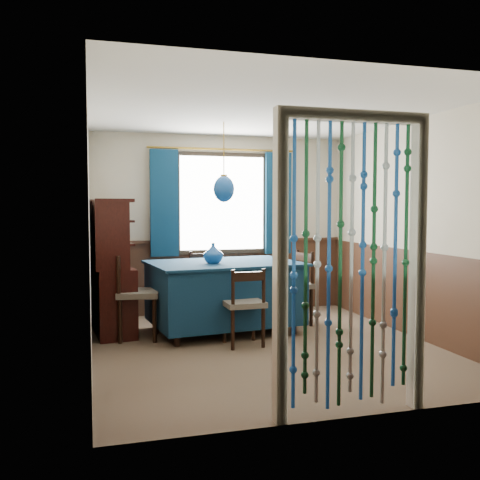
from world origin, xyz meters
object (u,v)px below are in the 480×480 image
object	(u,v)px
chair_right	(294,285)
chair_near	(244,304)
chair_left	(136,294)
bowl_shelf	(116,240)
pendant_lamp	(224,189)
chair_far	(206,283)
sideboard	(111,285)
vase_table	(213,254)
dining_table	(224,292)
vase_sideboard	(114,256)

from	to	relation	value
chair_right	chair_near	bearing A→B (deg)	126.81
chair_left	chair_right	distance (m)	2.02
chair_left	bowl_shelf	bearing A→B (deg)	-126.62
bowl_shelf	pendant_lamp	bearing A→B (deg)	-6.21
chair_far	chair_right	xyz separation A→B (m)	(1.00, -0.62, 0.02)
sideboard	bowl_shelf	xyz separation A→B (m)	(0.06, -0.27, 0.55)
chair_far	sideboard	bearing A→B (deg)	15.88
chair_far	vase_table	size ratio (longest dim) A/B	4.12
chair_near	chair_far	distance (m)	1.48
dining_table	chair_right	xyz separation A→B (m)	(0.95, 0.15, 0.02)
dining_table	chair_left	world-z (taller)	chair_left
dining_table	chair_right	distance (m)	0.96
chair_left	bowl_shelf	size ratio (longest dim) A/B	5.10
chair_left	pendant_lamp	world-z (taller)	pendant_lamp
chair_near	sideboard	size ratio (longest dim) A/B	0.53
dining_table	vase_table	world-z (taller)	vase_table
sideboard	vase_table	distance (m)	1.32
dining_table	bowl_shelf	distance (m)	1.41
dining_table	pendant_lamp	size ratio (longest dim) A/B	1.99
chair_left	sideboard	bearing A→B (deg)	-141.68
chair_right	bowl_shelf	size ratio (longest dim) A/B	4.95
chair_right	pendant_lamp	size ratio (longest dim) A/B	0.99
chair_near	pendant_lamp	world-z (taller)	pendant_lamp
chair_left	vase_sideboard	distance (m)	0.85
chair_far	vase_sideboard	size ratio (longest dim) A/B	4.73
chair_right	vase_table	xyz separation A→B (m)	(-1.11, -0.26, 0.45)
sideboard	pendant_lamp	xyz separation A→B (m)	(1.31, -0.40, 1.15)
bowl_shelf	dining_table	bearing A→B (deg)	-6.21
chair_far	vase_sideboard	world-z (taller)	vase_sideboard
bowl_shelf	chair_right	bearing A→B (deg)	0.41
dining_table	chair_near	size ratio (longest dim) A/B	2.21
vase_table	chair_left	bearing A→B (deg)	177.53
pendant_lamp	sideboard	bearing A→B (deg)	162.99
chair_far	pendant_lamp	world-z (taller)	pendant_lamp
sideboard	vase_table	bearing A→B (deg)	-29.56
chair_right	bowl_shelf	world-z (taller)	bowl_shelf
dining_table	vase_table	bearing A→B (deg)	-151.88
bowl_shelf	vase_sideboard	size ratio (longest dim) A/B	1.00
chair_far	chair_right	size ratio (longest dim) A/B	0.96
pendant_lamp	vase_table	xyz separation A→B (m)	(-0.16, -0.11, -0.77)
sideboard	vase_sideboard	xyz separation A→B (m)	(0.06, 0.26, 0.33)
chair_right	vase_sideboard	xyz separation A→B (m)	(-2.20, 0.51, 0.39)
chair_right	vase_sideboard	bearing A→B (deg)	70.41
chair_far	chair_left	bearing A→B (deg)	39.65
pendant_lamp	vase_sideboard	world-z (taller)	pendant_lamp
chair_far	pendant_lamp	size ratio (longest dim) A/B	0.95
dining_table	chair_near	bearing A→B (deg)	-92.91
pendant_lamp	bowl_shelf	bearing A→B (deg)	173.79
dining_table	chair_right	size ratio (longest dim) A/B	2.00
sideboard	vase_sideboard	bearing A→B (deg)	71.25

